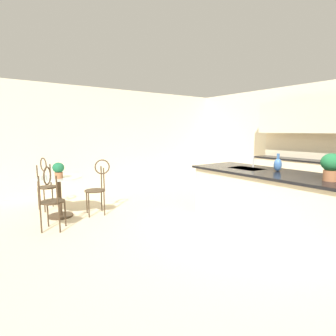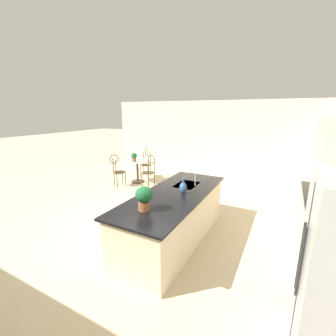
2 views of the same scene
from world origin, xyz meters
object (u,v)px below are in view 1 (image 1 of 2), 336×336
at_px(chair_toward_desk, 98,184).
at_px(potted_plant_counter_far, 331,165).
at_px(chair_near_window, 46,181).
at_px(vase_on_counter, 278,164).
at_px(chair_by_island, 51,196).
at_px(potted_plant_on_table, 58,169).
at_px(bistro_table, 59,193).

relative_size(chair_toward_desk, potted_plant_counter_far, 2.87).
height_order(chair_near_window, vase_on_counter, vase_on_counter).
xyz_separation_m(chair_by_island, potted_plant_on_table, (-0.54, 0.26, 0.33)).
distance_m(chair_near_window, chair_by_island, 1.34).
relative_size(chair_toward_desk, potted_plant_on_table, 3.70).
bearing_deg(potted_plant_counter_far, potted_plant_on_table, -141.77).
xyz_separation_m(bistro_table, chair_toward_desk, (0.26, 0.63, 0.13)).
relative_size(bistro_table, potted_plant_counter_far, 2.20).
relative_size(chair_near_window, vase_on_counter, 3.62).
height_order(bistro_table, chair_by_island, chair_by_island).
bearing_deg(vase_on_counter, potted_plant_on_table, -130.46).
distance_m(chair_toward_desk, vase_on_counter, 3.20).
bearing_deg(potted_plant_counter_far, chair_by_island, -134.12).
relative_size(potted_plant_on_table, potted_plant_counter_far, 0.78).
bearing_deg(bistro_table, chair_by_island, -22.64).
bearing_deg(potted_plant_on_table, potted_plant_counter_far, 38.23).
height_order(potted_plant_on_table, vase_on_counter, vase_on_counter).
bearing_deg(chair_near_window, vase_on_counter, 42.05).
xyz_separation_m(bistro_table, potted_plant_on_table, (0.14, -0.02, 0.45)).
bearing_deg(chair_near_window, chair_toward_desk, 38.26).
xyz_separation_m(chair_near_window, chair_toward_desk, (0.91, 0.72, 0.00)).
height_order(chair_by_island, vase_on_counter, vase_on_counter).
height_order(chair_near_window, chair_by_island, same).
distance_m(potted_plant_counter_far, vase_on_counter, 0.93).
bearing_deg(chair_toward_desk, vase_on_counter, 43.44).
bearing_deg(chair_toward_desk, potted_plant_on_table, -100.28).
bearing_deg(potted_plant_counter_far, bistro_table, -143.16).
relative_size(bistro_table, vase_on_counter, 2.78).
distance_m(bistro_table, potted_plant_on_table, 0.48).
xyz_separation_m(chair_toward_desk, potted_plant_counter_far, (3.20, 1.96, 0.55)).
height_order(potted_plant_on_table, potted_plant_counter_far, potted_plant_counter_far).
bearing_deg(potted_plant_counter_far, vase_on_counter, 166.13).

